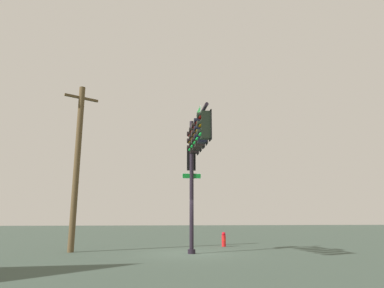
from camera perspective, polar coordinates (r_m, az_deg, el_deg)
name	(u,v)px	position (r m, az deg, el deg)	size (l,w,h in m)	color
ground_plane	(192,254)	(16.72, -0.07, -17.98)	(120.00, 120.00, 0.00)	#3A493E
signal_pole_assembly	(196,148)	(15.45, 0.63, -0.64)	(4.89, 0.94, 6.46)	black
utility_pole	(77,163)	(18.50, -18.80, -3.11)	(0.99, 1.63, 8.57)	brown
fire_hydrant	(224,239)	(20.71, 5.36, -15.69)	(0.33, 0.24, 0.83)	red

